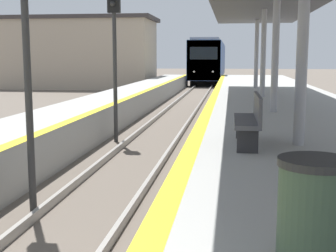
{
  "coord_description": "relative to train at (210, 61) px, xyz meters",
  "views": [
    {
      "loc": [
        2.33,
        -1.55,
        2.58
      ],
      "look_at": [
        -0.72,
        21.06,
        -0.81
      ],
      "focal_mm": 50.0,
      "sensor_mm": 36.0,
      "label": 1
    }
  ],
  "objects": [
    {
      "name": "signal_mid",
      "position": [
        -1.13,
        -37.62,
        1.16
      ],
      "size": [
        0.36,
        0.31,
        4.75
      ],
      "color": "#2D2D2D",
      "rests_on": "ground"
    },
    {
      "name": "station_building",
      "position": [
        -10.46,
        -13.66,
        0.75
      ],
      "size": [
        13.29,
        6.0,
        5.75
      ],
      "color": "tan",
      "rests_on": "ground"
    },
    {
      "name": "signal_near",
      "position": [
        -0.96,
        -44.08,
        1.16
      ],
      "size": [
        0.36,
        0.31,
        4.75
      ],
      "color": "#2D2D2D",
      "rests_on": "ground"
    },
    {
      "name": "bench",
      "position": [
        2.68,
        -42.9,
        -0.66
      ],
      "size": [
        0.44,
        1.76,
        0.92
      ],
      "color": "#4C4C51",
      "rests_on": "platform_right"
    },
    {
      "name": "train",
      "position": [
        0.0,
        0.0,
        0.0
      ],
      "size": [
        2.88,
        23.93,
        4.21
      ],
      "color": "black",
      "rests_on": "ground"
    },
    {
      "name": "trash_bin",
      "position": [
        2.97,
        -47.78,
        -0.74
      ],
      "size": [
        0.58,
        0.58,
        0.83
      ],
      "color": "#384C38",
      "rests_on": "platform_right"
    }
  ]
}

